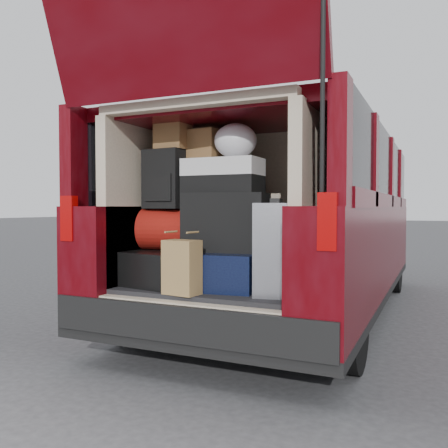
{
  "coord_description": "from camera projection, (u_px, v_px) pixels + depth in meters",
  "views": [
    {
      "loc": [
        1.38,
        -2.77,
        1.09
      ],
      "look_at": [
        0.03,
        0.2,
        0.98
      ],
      "focal_mm": 38.0,
      "sensor_mm": 36.0,
      "label": 1
    }
  ],
  "objects": [
    {
      "name": "ground",
      "position": [
        207.0,
        373.0,
        3.13
      ],
      "size": [
        80.0,
        80.0,
        0.0
      ],
      "primitive_type": "plane",
      "color": "#333335",
      "rests_on": "ground"
    },
    {
      "name": "minivan",
      "position": [
        289.0,
        226.0,
        4.78
      ],
      "size": [
        1.9,
        5.35,
        2.77
      ],
      "color": "black",
      "rests_on": "ground"
    },
    {
      "name": "load_floor",
      "position": [
        224.0,
        322.0,
        3.37
      ],
      "size": [
        1.24,
        1.05,
        0.55
      ],
      "primitive_type": "cube",
      "color": "black",
      "rests_on": "ground"
    },
    {
      "name": "black_hardshell",
      "position": [
        168.0,
        267.0,
        3.37
      ],
      "size": [
        0.53,
        0.66,
        0.24
      ],
      "primitive_type": "cube",
      "rotation": [
        0.0,
        0.0,
        -0.18
      ],
      "color": "black",
      "rests_on": "load_floor"
    },
    {
      "name": "navy_hardshell",
      "position": [
        227.0,
        270.0,
        3.21
      ],
      "size": [
        0.52,
        0.61,
        0.24
      ],
      "primitive_type": "cube",
      "rotation": [
        0.0,
        0.0,
        0.12
      ],
      "color": "black",
      "rests_on": "load_floor"
    },
    {
      "name": "silver_roller",
      "position": [
        276.0,
        249.0,
        2.96
      ],
      "size": [
        0.31,
        0.42,
        0.57
      ],
      "primitive_type": "cube",
      "rotation": [
        0.0,
        0.0,
        0.19
      ],
      "color": "silver",
      "rests_on": "load_floor"
    },
    {
      "name": "kraft_bag",
      "position": [
        182.0,
        267.0,
        2.95
      ],
      "size": [
        0.24,
        0.17,
        0.34
      ],
      "primitive_type": "cube",
      "rotation": [
        0.0,
        0.0,
        -0.14
      ],
      "color": "#A07B48",
      "rests_on": "load_floor"
    },
    {
      "name": "red_duffel",
      "position": [
        173.0,
        229.0,
        3.39
      ],
      "size": [
        0.48,
        0.34,
        0.3
      ],
      "primitive_type": "cube",
      "rotation": [
        0.0,
        0.0,
        0.1
      ],
      "color": "maroon",
      "rests_on": "black_hardshell"
    },
    {
      "name": "black_soft_case",
      "position": [
        227.0,
        222.0,
        3.23
      ],
      "size": [
        0.59,
        0.41,
        0.4
      ],
      "primitive_type": "cube",
      "rotation": [
        0.0,
        0.0,
        0.14
      ],
      "color": "black",
      "rests_on": "navy_hardshell"
    },
    {
      "name": "backpack",
      "position": [
        165.0,
        179.0,
        3.37
      ],
      "size": [
        0.3,
        0.2,
        0.42
      ],
      "primitive_type": "cube",
      "rotation": [
        0.0,
        0.0,
        -0.07
      ],
      "color": "black",
      "rests_on": "red_duffel"
    },
    {
      "name": "twotone_duffel",
      "position": [
        223.0,
        176.0,
        3.24
      ],
      "size": [
        0.52,
        0.27,
        0.23
      ],
      "primitive_type": "cube",
      "rotation": [
        0.0,
        0.0,
        0.0
      ],
      "color": "silver",
      "rests_on": "black_soft_case"
    },
    {
      "name": "grocery_sack_lower",
      "position": [
        173.0,
        136.0,
        3.37
      ],
      "size": [
        0.22,
        0.19,
        0.2
      ],
      "primitive_type": "cube",
      "rotation": [
        0.0,
        0.0,
        -0.03
      ],
      "color": "brown",
      "rests_on": "backpack"
    },
    {
      "name": "grocery_sack_upper",
      "position": [
        205.0,
        145.0,
        3.36
      ],
      "size": [
        0.24,
        0.2,
        0.22
      ],
      "primitive_type": "cube",
      "rotation": [
        0.0,
        0.0,
        -0.12
      ],
      "color": "brown",
      "rests_on": "twotone_duffel"
    },
    {
      "name": "plastic_bag_center",
      "position": [
        235.0,
        141.0,
        3.19
      ],
      "size": [
        0.31,
        0.3,
        0.23
      ],
      "primitive_type": "ellipsoid",
      "rotation": [
        0.0,
        0.0,
        0.09
      ],
      "color": "white",
      "rests_on": "twotone_duffel"
    }
  ]
}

